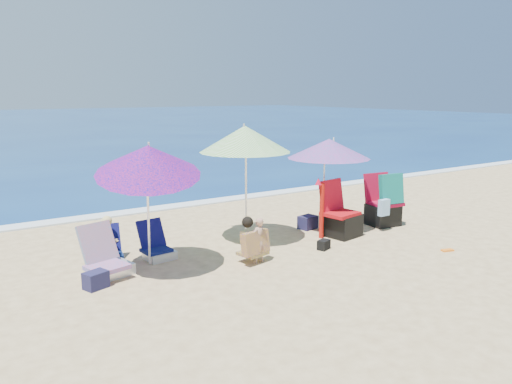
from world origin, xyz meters
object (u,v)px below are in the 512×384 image
umbrella_blue (148,160)px  chair_rainbow (107,262)px  camp_chair_left (341,220)px  umbrella_turquoise (329,149)px  person_center (256,241)px  person_left (108,242)px  furled_umbrella (321,205)px  umbrella_striped (245,139)px  camp_chair_right (384,206)px  chair_navy (157,249)px

umbrella_blue → chair_rainbow: bearing=155.2°
umbrella_blue → camp_chair_left: size_ratio=1.99×
umbrella_turquoise → person_center: size_ratio=2.82×
person_center → umbrella_blue: bearing=163.6°
person_left → umbrella_blue: bearing=-63.5°
furled_umbrella → chair_rainbow: bearing=176.9°
umbrella_striped → person_center: (-0.49, -1.13, -1.61)m
person_center → umbrella_turquoise: bearing=21.8°
person_left → furled_umbrella: bearing=-11.5°
umbrella_striped → camp_chair_left: umbrella_striped is taller
chair_rainbow → umbrella_blue: bearing=-24.8°
camp_chair_right → person_left: (-5.76, 0.82, -0.06)m
furled_umbrella → person_center: bearing=-163.7°
furled_umbrella → chair_navy: 3.31m
umbrella_turquoise → person_left: umbrella_turquoise is taller
umbrella_turquoise → person_center: 2.92m
umbrella_turquoise → camp_chair_right: size_ratio=1.92×
chair_navy → person_center: bearing=-40.7°
umbrella_striped → furled_umbrella: umbrella_striped is taller
umbrella_striped → chair_navy: 2.57m
camp_chair_left → person_left: size_ratio=1.42×
chair_navy → camp_chair_left: (3.65, -0.71, 0.16)m
person_left → camp_chair_left: bearing=-12.0°
umbrella_blue → camp_chair_right: umbrella_blue is taller
chair_navy → camp_chair_left: 3.72m
chair_rainbow → camp_chair_left: (4.63, -0.35, 0.12)m
umbrella_turquoise → umbrella_blue: 4.10m
furled_umbrella → person_left: size_ratio=1.54×
chair_rainbow → umbrella_striped: bearing=7.1°
umbrella_blue → furled_umbrella: (3.56, 0.07, -1.16)m
umbrella_turquoise → chair_navy: (-3.73, 0.17, -1.54)m
furled_umbrella → camp_chair_left: (0.43, -0.12, -0.33)m
umbrella_turquoise → chair_rainbow: 4.95m
umbrella_turquoise → person_center: (-2.41, -0.96, -1.33)m
chair_navy → camp_chair_right: (4.99, -0.59, 0.25)m
camp_chair_right → umbrella_turquoise: bearing=161.6°
furled_umbrella → camp_chair_right: 1.79m
chair_navy → person_center: person_center is taller
camp_chair_left → person_center: (-2.33, -0.43, 0.05)m
person_left → chair_navy: bearing=-16.5°
chair_rainbow → camp_chair_right: (5.97, -0.24, 0.21)m
camp_chair_left → person_center: camp_chair_left is taller
umbrella_blue → umbrella_striped: bearing=16.7°
person_left → camp_chair_right: bearing=-8.1°
umbrella_blue → furled_umbrella: 3.74m
person_center → camp_chair_right: bearing=8.5°
camp_chair_right → person_left: bearing=171.9°
person_left → umbrella_turquoise: bearing=-5.1°
chair_navy → camp_chair_right: bearing=-6.7°
umbrella_blue → camp_chair_right: 5.51m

